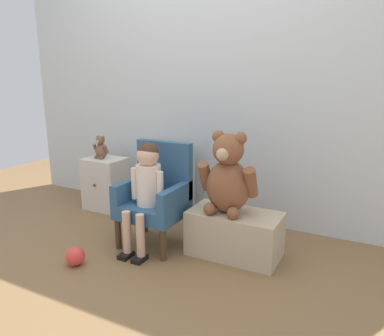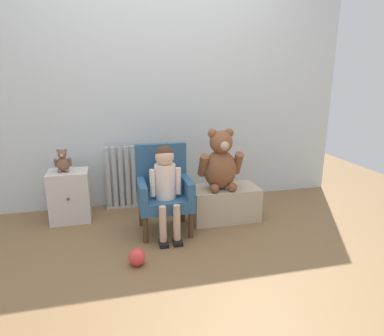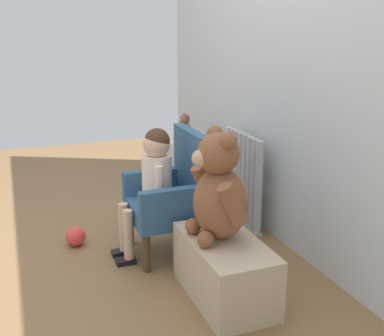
% 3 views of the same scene
% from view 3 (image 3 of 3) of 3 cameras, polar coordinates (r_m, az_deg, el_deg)
% --- Properties ---
extents(ground_plane, '(6.00, 6.00, 0.00)m').
position_cam_3_polar(ground_plane, '(2.74, -12.48, -12.04)').
color(ground_plane, brown).
extents(back_wall, '(3.80, 0.05, 2.40)m').
position_cam_3_polar(back_wall, '(2.84, 11.90, 14.35)').
color(back_wall, silver).
rests_on(back_wall, ground_plane).
extents(radiator, '(0.50, 0.05, 0.62)m').
position_cam_3_polar(radiator, '(3.21, 6.03, -1.39)').
color(radiator, '#B3B5B5').
rests_on(radiator, ground_plane).
extents(small_dresser, '(0.35, 0.30, 0.46)m').
position_cam_3_polar(small_dresser, '(3.65, -0.61, -0.32)').
color(small_dresser, beige).
rests_on(small_dresser, ground_plane).
extents(child_armchair, '(0.43, 0.39, 0.73)m').
position_cam_3_polar(child_armchair, '(2.78, -2.36, -3.13)').
color(child_armchair, '#2E567B').
rests_on(child_armchair, ground_plane).
extents(child_figure, '(0.25, 0.35, 0.75)m').
position_cam_3_polar(child_figure, '(2.70, -4.70, -0.72)').
color(child_figure, silver).
rests_on(child_figure, ground_plane).
extents(low_bench, '(0.61, 0.32, 0.30)m').
position_cam_3_polar(low_bench, '(2.40, 3.87, -11.88)').
color(low_bench, tan).
rests_on(low_bench, ground_plane).
extents(large_teddy_bear, '(0.39, 0.28, 0.54)m').
position_cam_3_polar(large_teddy_bear, '(2.28, 3.20, -2.76)').
color(large_teddy_bear, brown).
rests_on(large_teddy_bear, low_bench).
extents(small_teddy_bear, '(0.15, 0.10, 0.20)m').
position_cam_3_polar(small_teddy_bear, '(3.59, -0.81, 4.70)').
color(small_teddy_bear, brown).
rests_on(small_teddy_bear, small_dresser).
extents(toy_ball, '(0.12, 0.12, 0.12)m').
position_cam_3_polar(toy_ball, '(3.04, -13.54, -7.87)').
color(toy_ball, '#E43C39').
rests_on(toy_ball, ground_plane).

